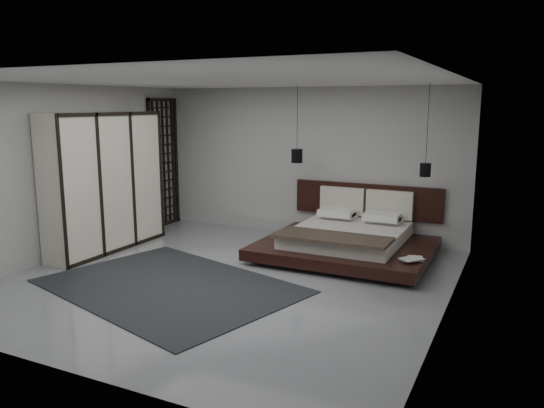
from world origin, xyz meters
The scene contains 14 objects.
floor centered at (0.00, 0.00, 0.00)m, with size 6.00×6.00×0.00m, color gray.
ceiling centered at (0.00, 0.00, 2.80)m, with size 6.00×6.00×0.00m, color white.
wall_back centered at (0.00, 3.00, 1.40)m, with size 6.00×6.00×0.00m, color #ADADAB.
wall_front centered at (0.00, -3.00, 1.40)m, with size 6.00×6.00×0.00m, color #ADADAB.
wall_left centered at (-3.00, 0.00, 1.40)m, with size 6.00×6.00×0.00m, color #ADADAB.
wall_right centered at (3.00, 0.00, 1.40)m, with size 6.00×6.00×0.00m, color #ADADAB.
lattice_screen centered at (-2.95, 2.45, 1.30)m, with size 0.05×0.90×2.60m, color black.
bed centered at (1.18, 1.91, 0.28)m, with size 2.72×2.37×1.07m.
book_lower centered at (2.30, 1.26, 0.27)m, with size 0.21×0.29×0.03m, color #99724C.
book_upper centered at (2.28, 1.24, 0.29)m, with size 0.23×0.32×0.02m, color #99724C.
pendant_left centered at (0.06, 2.33, 1.58)m, with size 0.20×0.20×1.34m.
pendant_right centered at (2.30, 2.33, 1.46)m, with size 0.18×0.18×1.46m.
wardrobe centered at (-2.70, 0.48, 1.18)m, with size 0.57×2.41×2.36m.
rug centered at (-0.57, -0.64, 0.01)m, with size 3.41×2.43×0.01m, color black.
Camera 1 is at (3.77, -6.31, 2.48)m, focal length 35.00 mm.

